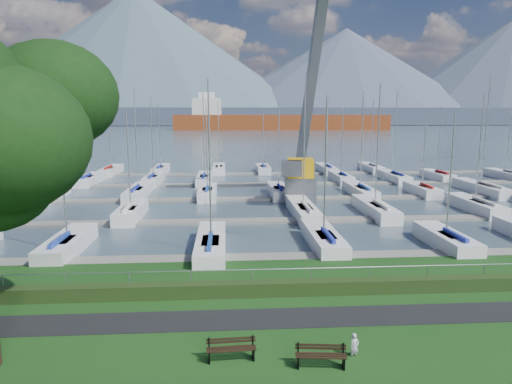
{
  "coord_description": "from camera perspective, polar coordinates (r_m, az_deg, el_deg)",
  "views": [
    {
      "loc": [
        -2.22,
        -21.58,
        8.91
      ],
      "look_at": [
        0.0,
        12.0,
        3.0
      ],
      "focal_mm": 32.0,
      "sensor_mm": 36.0,
      "label": 1
    }
  ],
  "objects": [
    {
      "name": "mountains",
      "position": [
        427.98,
        -2.57,
        15.01
      ],
      "size": [
        1190.0,
        360.0,
        115.0
      ],
      "color": "#444E63",
      "rests_on": "water"
    },
    {
      "name": "water",
      "position": [
        281.74,
        -3.36,
        8.05
      ],
      "size": [
        800.0,
        540.0,
        0.2
      ],
      "primitive_type": "cube",
      "color": "#40525E"
    },
    {
      "name": "crane",
      "position": [
        47.97,
        5.91,
        5.62
      ],
      "size": [
        4.91,
        13.34,
        22.35
      ],
      "rotation": [
        0.0,
        0.0,
        -0.12
      ],
      "color": "slate",
      "rests_on": "water"
    },
    {
      "name": "sailboat_fleet",
      "position": [
        50.32,
        -3.04,
        5.83
      ],
      "size": [
        75.43,
        49.3,
        13.68
      ],
      "color": "maroon",
      "rests_on": "water"
    },
    {
      "name": "fence",
      "position": [
        23.02,
        2.0,
        -9.61
      ],
      "size": [
        80.0,
        0.04,
        0.04
      ],
      "primitive_type": "cylinder",
      "rotation": [
        0.0,
        1.57,
        0.0
      ],
      "color": "gray",
      "rests_on": "grass"
    },
    {
      "name": "path",
      "position": [
        20.72,
        2.84,
        -15.49
      ],
      "size": [
        160.0,
        2.0,
        0.04
      ],
      "primitive_type": "cube",
      "color": "black",
      "rests_on": "grass"
    },
    {
      "name": "docks",
      "position": [
        48.5,
        -1.09,
        -0.89
      ],
      "size": [
        90.0,
        41.6,
        0.25
      ],
      "color": "slate",
      "rests_on": "water"
    },
    {
      "name": "bench_right",
      "position": [
        17.27,
        8.1,
        -19.6
      ],
      "size": [
        1.83,
        0.61,
        0.85
      ],
      "rotation": [
        0.0,
        0.0,
        -0.11
      ],
      "color": "black",
      "rests_on": "grass"
    },
    {
      "name": "person",
      "position": [
        18.09,
        12.23,
        -17.94
      ],
      "size": [
        0.44,
        0.37,
        1.02
      ],
      "primitive_type": "imported",
      "rotation": [
        0.0,
        0.0,
        0.39
      ],
      "color": "#B2B1B8",
      "rests_on": "grass"
    },
    {
      "name": "foothill",
      "position": [
        351.6,
        -3.47,
        9.47
      ],
      "size": [
        900.0,
        80.0,
        12.0
      ],
      "primitive_type": "cube",
      "color": "#3E475A",
      "rests_on": "water"
    },
    {
      "name": "hedge",
      "position": [
        22.95,
        2.09,
        -11.94
      ],
      "size": [
        80.0,
        0.7,
        0.7
      ],
      "primitive_type": "cube",
      "color": "#213413",
      "rests_on": "grass"
    },
    {
      "name": "cargo_ship_mid",
      "position": [
        243.0,
        2.07,
        8.66
      ],
      "size": [
        111.73,
        24.12,
        21.5
      ],
      "rotation": [
        0.0,
        0.0,
        -0.06
      ],
      "color": "brown",
      "rests_on": "water"
    },
    {
      "name": "bench_left",
      "position": [
        17.54,
        -3.11,
        -19.0
      ],
      "size": [
        1.82,
        0.52,
        0.85
      ],
      "rotation": [
        0.0,
        0.0,
        0.06
      ],
      "color": "black",
      "rests_on": "grass"
    }
  ]
}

